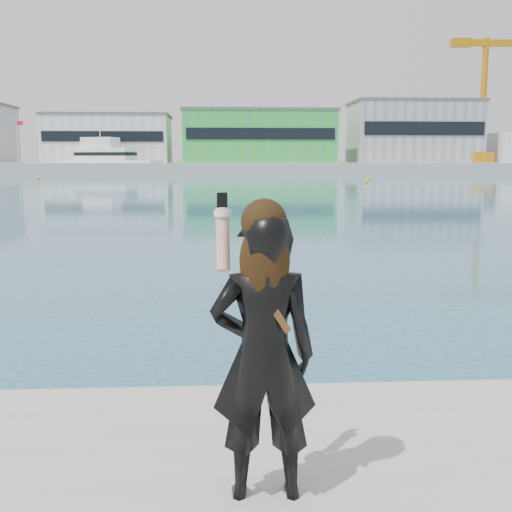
{
  "coord_description": "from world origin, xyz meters",
  "views": [
    {
      "loc": [
        -0.35,
        -4.26,
        2.71
      ],
      "look_at": [
        -0.1,
        -0.12,
        2.08
      ],
      "focal_mm": 45.0,
      "sensor_mm": 36.0,
      "label": 1
    }
  ],
  "objects_px": {
    "motor_yacht": "(108,160)",
    "buoy_far": "(38,179)",
    "woman": "(263,348)",
    "dock_crane": "(489,95)",
    "buoy_extra": "(369,179)",
    "buoy_near": "(366,183)"
  },
  "relations": [
    {
      "from": "buoy_far",
      "to": "woman",
      "type": "relative_size",
      "value": 0.29
    },
    {
      "from": "motor_yacht",
      "to": "woman",
      "type": "distance_m",
      "value": 118.94
    },
    {
      "from": "buoy_far",
      "to": "buoy_near",
      "type": "bearing_deg",
      "value": -21.56
    },
    {
      "from": "dock_crane",
      "to": "motor_yacht",
      "type": "xyz_separation_m",
      "value": [
        -73.61,
        -5.63,
        -12.61
      ]
    },
    {
      "from": "buoy_extra",
      "to": "woman",
      "type": "xyz_separation_m",
      "value": [
        -20.58,
        -84.38,
        1.67
      ]
    },
    {
      "from": "dock_crane",
      "to": "buoy_far",
      "type": "xyz_separation_m",
      "value": [
        -77.86,
        -37.36,
        -15.07
      ]
    },
    {
      "from": "buoy_far",
      "to": "dock_crane",
      "type": "bearing_deg",
      "value": 25.63
    },
    {
      "from": "buoy_far",
      "to": "buoy_extra",
      "type": "height_order",
      "value": "same"
    },
    {
      "from": "dock_crane",
      "to": "buoy_extra",
      "type": "height_order",
      "value": "dock_crane"
    },
    {
      "from": "dock_crane",
      "to": "buoy_extra",
      "type": "distance_m",
      "value": 52.68
    },
    {
      "from": "motor_yacht",
      "to": "woman",
      "type": "height_order",
      "value": "motor_yacht"
    },
    {
      "from": "buoy_far",
      "to": "buoy_extra",
      "type": "distance_m",
      "value": 45.15
    },
    {
      "from": "dock_crane",
      "to": "buoy_extra",
      "type": "bearing_deg",
      "value": -130.41
    },
    {
      "from": "motor_yacht",
      "to": "buoy_far",
      "type": "relative_size",
      "value": 38.64
    },
    {
      "from": "dock_crane",
      "to": "motor_yacht",
      "type": "bearing_deg",
      "value": -175.63
    },
    {
      "from": "woman",
      "to": "buoy_near",
      "type": "bearing_deg",
      "value": -104.31
    },
    {
      "from": "motor_yacht",
      "to": "buoy_far",
      "type": "bearing_deg",
      "value": -76.33
    },
    {
      "from": "buoy_near",
      "to": "buoy_far",
      "type": "distance_m",
      "value": 44.37
    },
    {
      "from": "buoy_near",
      "to": "buoy_extra",
      "type": "relative_size",
      "value": 1.0
    },
    {
      "from": "buoy_extra",
      "to": "buoy_near",
      "type": "bearing_deg",
      "value": -104.25
    },
    {
      "from": "woman",
      "to": "buoy_extra",
      "type": "bearing_deg",
      "value": -104.43
    },
    {
      "from": "buoy_far",
      "to": "buoy_extra",
      "type": "relative_size",
      "value": 1.0
    }
  ]
}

